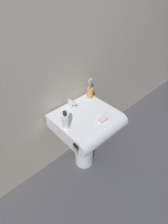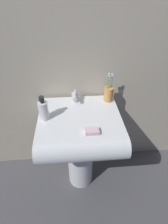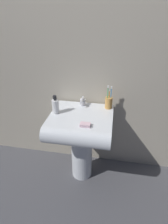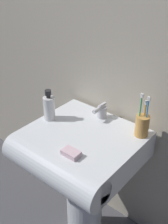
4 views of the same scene
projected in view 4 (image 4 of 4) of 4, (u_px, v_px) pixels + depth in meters
wall_back at (122, 23)px, 1.30m from camera, size 5.00×0.05×2.40m
sink_pedestal at (85, 196)px, 1.58m from camera, size 0.20×0.20×0.58m
sink_basin at (78, 150)px, 1.36m from camera, size 0.54×0.52×0.14m
faucet at (101, 111)px, 1.46m from camera, size 0.05×0.10×0.08m
toothbrush_cup at (142, 125)px, 1.31m from camera, size 0.06×0.06×0.22m
soap_bottle at (49, 107)px, 1.43m from camera, size 0.06×0.06×0.16m
bar_soap at (71, 153)px, 1.21m from camera, size 0.08×0.05×0.02m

